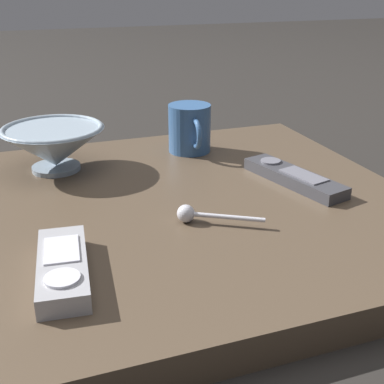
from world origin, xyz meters
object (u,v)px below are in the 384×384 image
Objects in this scene: cereal_bowl at (54,146)px; tv_remote_far at (292,176)px; coffee_mug at (190,128)px; teaspoon at (194,214)px; tv_remote_near at (63,268)px.

tv_remote_far is (-0.34, 0.18, -0.03)m from cereal_bowl.
cereal_bowl is 0.87× the size of tv_remote_far.
coffee_mug is 0.30m from teaspoon.
cereal_bowl is at bearing -27.65° from tv_remote_far.
tv_remote_near is at bearing 85.19° from cereal_bowl.
coffee_mug reaches higher than teaspoon.
coffee_mug is 1.05× the size of teaspoon.
cereal_bowl is 1.64× the size of teaspoon.
coffee_mug is 0.70× the size of tv_remote_near.
teaspoon is at bearing 23.10° from tv_remote_far.
tv_remote_near is at bearing 23.26° from tv_remote_far.
tv_remote_far is (-0.10, 0.20, -0.03)m from coffee_mug.
tv_remote_near is (0.03, 0.34, -0.03)m from cereal_bowl.
coffee_mug is 0.45m from tv_remote_near.
tv_remote_near is (0.27, 0.36, -0.03)m from coffee_mug.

